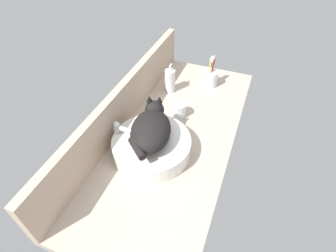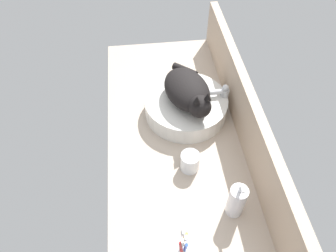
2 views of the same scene
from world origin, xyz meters
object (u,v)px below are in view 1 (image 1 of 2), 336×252
Objects in this scene: soap_dispenser at (170,81)px; toothbrush_cup at (211,78)px; cat at (151,128)px; faucet at (120,133)px; sink_basin at (152,146)px; water_glass at (179,111)px.

toothbrush_cup is at bearing -55.22° from soap_dispenser.
faucet is at bearing 97.11° from cat.
soap_dispenser reaches higher than sink_basin.
cat is 4.21× the size of water_glass.
cat reaches higher than faucet.
toothbrush_cup is 34.51cm from water_glass.
soap_dispenser is 23.00cm from water_glass.
sink_basin is 2.57× the size of faucet.
faucet is (-1.84, 14.73, -6.54)cm from cat.
sink_basin is at bearing 174.32° from water_glass.
faucet is 34.16cm from water_glass.
water_glass is at bearing -5.68° from sink_basin.
toothbrush_cup is at bearing -10.26° from sink_basin.
cat reaches higher than water_glass.
toothbrush_cup reaches higher than soap_dispenser.
toothbrush_cup is at bearing -14.02° from water_glass.
toothbrush_cup is (60.37, -11.60, -8.88)cm from cat.
sink_basin is at bearing -168.80° from soap_dispenser.
water_glass is (-33.44, 8.35, -1.66)cm from toothbrush_cup.
cat is at bearing 173.12° from water_glass.
faucet is 1.79× the size of water_glass.
toothbrush_cup is at bearing -22.94° from faucet.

